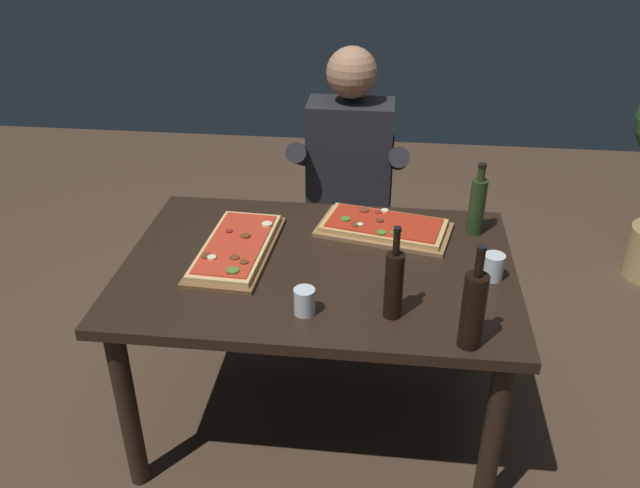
% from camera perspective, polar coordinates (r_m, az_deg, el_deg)
% --- Properties ---
extents(ground_plane, '(6.40, 6.40, 0.00)m').
position_cam_1_polar(ground_plane, '(2.82, -0.12, -14.61)').
color(ground_plane, '#4C3828').
extents(dining_table, '(1.40, 0.96, 0.74)m').
position_cam_1_polar(dining_table, '(2.41, -0.14, -3.58)').
color(dining_table, black).
rests_on(dining_table, ground_plane).
extents(pizza_rectangular_front, '(0.55, 0.36, 0.05)m').
position_cam_1_polar(pizza_rectangular_front, '(2.57, 5.57, 1.47)').
color(pizza_rectangular_front, olive).
rests_on(pizza_rectangular_front, dining_table).
extents(pizza_rectangular_left, '(0.28, 0.55, 0.05)m').
position_cam_1_polar(pizza_rectangular_left, '(2.43, -7.27, -0.32)').
color(pizza_rectangular_left, brown).
rests_on(pizza_rectangular_left, dining_table).
extents(wine_bottle_dark, '(0.07, 0.07, 0.34)m').
position_cam_1_polar(wine_bottle_dark, '(1.95, 13.16, -5.50)').
color(wine_bottle_dark, black).
rests_on(wine_bottle_dark, dining_table).
extents(oil_bottle_amber, '(0.06, 0.06, 0.32)m').
position_cam_1_polar(oil_bottle_amber, '(2.04, 6.43, -3.41)').
color(oil_bottle_amber, black).
rests_on(oil_bottle_amber, dining_table).
extents(vinegar_bottle_green, '(0.06, 0.06, 0.29)m').
position_cam_1_polar(vinegar_bottle_green, '(2.57, 13.50, 3.33)').
color(vinegar_bottle_green, '#233819').
rests_on(vinegar_bottle_green, dining_table).
extents(tumbler_near_camera, '(0.07, 0.07, 0.09)m').
position_cam_1_polar(tumbler_near_camera, '(2.33, 14.80, -2.03)').
color(tumbler_near_camera, silver).
rests_on(tumbler_near_camera, dining_table).
extents(tumbler_far_side, '(0.07, 0.07, 0.09)m').
position_cam_1_polar(tumbler_far_side, '(2.08, -1.35, -5.11)').
color(tumbler_far_side, silver).
rests_on(tumbler_far_side, dining_table).
extents(diner_chair, '(0.44, 0.44, 0.87)m').
position_cam_1_polar(diner_chair, '(3.22, 2.56, 2.33)').
color(diner_chair, black).
rests_on(diner_chair, ground_plane).
extents(seated_diner, '(0.53, 0.41, 1.33)m').
position_cam_1_polar(seated_diner, '(3.00, 2.50, 5.61)').
color(seated_diner, '#23232D').
rests_on(seated_diner, ground_plane).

